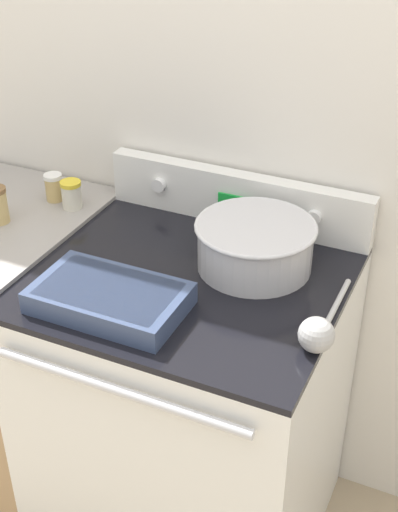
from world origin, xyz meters
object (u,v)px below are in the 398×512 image
(casserole_dish, at_px, (109,297))
(spice_jar_yellow_cap, at_px, (72,194))
(spice_jar_white_cap, at_px, (54,187))
(ladle, at_px, (318,332))
(mixing_bowl, at_px, (255,243))

(casserole_dish, relative_size, spice_jar_yellow_cap, 4.23)
(casserole_dish, xyz_separation_m, spice_jar_white_cap, (-0.43, 0.39, 0.02))
(spice_jar_white_cap, bearing_deg, casserole_dish, -42.79)
(ladle, relative_size, spice_jar_yellow_cap, 3.85)
(spice_jar_white_cap, bearing_deg, ladle, -19.70)
(mixing_bowl, relative_size, spice_jar_yellow_cap, 3.69)
(spice_jar_yellow_cap, distance_m, spice_jar_white_cap, 0.08)
(casserole_dish, relative_size, spice_jar_white_cap, 4.29)
(casserole_dish, height_order, ladle, ladle)
(mixing_bowl, xyz_separation_m, casserole_dish, (-0.25, -0.31, -0.04))
(ladle, relative_size, spice_jar_white_cap, 3.91)
(ladle, height_order, spice_jar_yellow_cap, spice_jar_yellow_cap)
(mixing_bowl, height_order, ladle, mixing_bowl)
(ladle, height_order, spice_jar_white_cap, spice_jar_white_cap)
(spice_jar_yellow_cap, relative_size, spice_jar_white_cap, 1.02)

